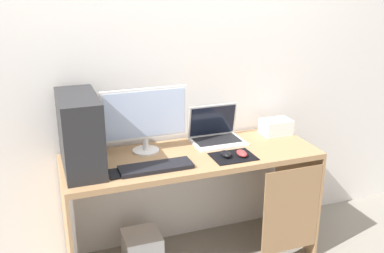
% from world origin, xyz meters
% --- Properties ---
extents(wall_back, '(4.00, 0.05, 2.60)m').
position_xyz_m(wall_back, '(0.00, 0.32, 1.30)').
color(wall_back, silver).
rests_on(wall_back, ground_plane).
extents(desk, '(1.58, 0.56, 0.76)m').
position_xyz_m(desk, '(0.02, -0.01, 0.61)').
color(desk, '#A37A51').
rests_on(desk, ground_plane).
extents(pc_tower, '(0.21, 0.47, 0.43)m').
position_xyz_m(pc_tower, '(-0.66, 0.02, 0.97)').
color(pc_tower, '#232326').
rests_on(pc_tower, desk).
extents(monitor, '(0.53, 0.17, 0.41)m').
position_xyz_m(monitor, '(-0.26, 0.13, 0.98)').
color(monitor, white).
rests_on(monitor, desk).
extents(laptop, '(0.34, 0.25, 0.24)m').
position_xyz_m(laptop, '(0.23, 0.16, 0.80)').
color(laptop, white).
rests_on(laptop, desk).
extents(projector, '(0.20, 0.14, 0.10)m').
position_xyz_m(projector, '(0.67, 0.14, 0.81)').
color(projector, white).
rests_on(projector, desk).
extents(keyboard, '(0.42, 0.14, 0.02)m').
position_xyz_m(keyboard, '(-0.27, -0.14, 0.77)').
color(keyboard, black).
rests_on(keyboard, desk).
extents(mousepad, '(0.26, 0.20, 0.00)m').
position_xyz_m(mousepad, '(0.22, -0.13, 0.76)').
color(mousepad, black).
rests_on(mousepad, desk).
extents(mouse_left, '(0.06, 0.10, 0.03)m').
position_xyz_m(mouse_left, '(0.17, -0.12, 0.78)').
color(mouse_left, black).
rests_on(mouse_left, mousepad).
extents(mouse_right, '(0.06, 0.10, 0.03)m').
position_xyz_m(mouse_right, '(0.27, -0.14, 0.78)').
color(mouse_right, '#B23333').
rests_on(mouse_right, mousepad).
extents(cell_phone, '(0.07, 0.13, 0.01)m').
position_xyz_m(cell_phone, '(-0.50, -0.13, 0.76)').
color(cell_phone, black).
rests_on(cell_phone, desk).
extents(subwoofer, '(0.23, 0.23, 0.23)m').
position_xyz_m(subwoofer, '(-0.33, 0.04, 0.12)').
color(subwoofer, silver).
rests_on(subwoofer, ground_plane).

